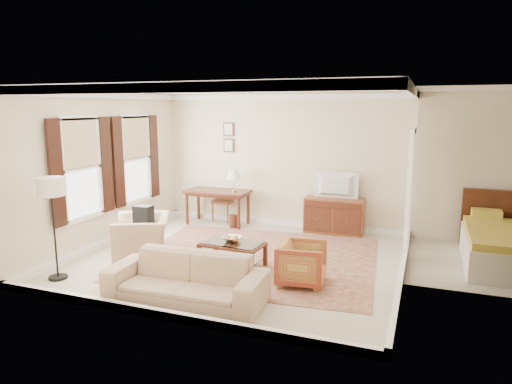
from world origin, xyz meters
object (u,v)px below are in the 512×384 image
Objects in this scene: tv at (335,177)px; coffee_table at (233,248)px; sideboard at (334,216)px; striped_armchair at (302,261)px; sofa at (186,271)px; club_armchair at (142,229)px; writing_desk at (217,195)px.

tv is 3.01m from coffee_table.
sideboard reaches higher than striped_armchair.
sofa reaches higher than coffee_table.
sideboard is 1.13× the size of club_armchair.
coffee_table is at bearing 69.48° from striped_armchair.
coffee_table is at bearing -113.68° from sideboard.
sofa reaches higher than writing_desk.
tv is 3.99m from club_armchair.
sideboard is at bearing 4.20° from writing_desk.
tv is at bearing 66.16° from coffee_table.
club_armchair is at bearing -138.11° from sideboard.
writing_desk is at bearing 106.91° from sofa.
club_armchair is (-0.33, -2.44, -0.20)m from writing_desk.
club_armchair is 0.49× the size of sofa.
sideboard is 1.72× the size of striped_armchair.
striped_armchair is at bearing -14.08° from coffee_table.
writing_desk is at bearing 37.72° from striped_armchair.
tv reaches higher than writing_desk.
writing_desk is 4.16m from sofa.
club_armchair reaches higher than writing_desk.
writing_desk is at bearing -175.80° from sideboard.
writing_desk is 0.65× the size of sofa.
writing_desk is 1.35× the size of coffee_table.
writing_desk is at bearing 143.65° from club_armchair.
striped_armchair is (0.10, -2.97, -0.02)m from sideboard.
coffee_table is (-1.16, -2.65, -0.05)m from sideboard.
writing_desk is 2.66m from tv.
tv is 0.83× the size of club_armchair.
tv is 4.34m from sofa.
striped_armchair is at bearing -88.11° from sideboard.
tv is at bearing 70.90° from sofa.
writing_desk is 1.60× the size of tv.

